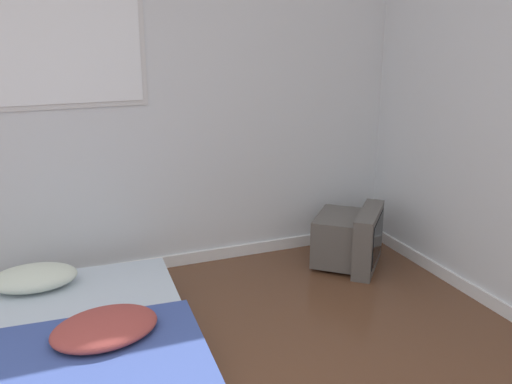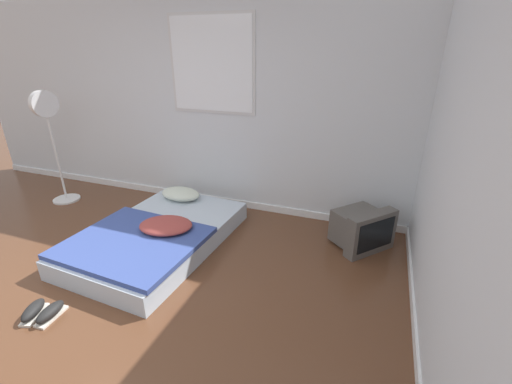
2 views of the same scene
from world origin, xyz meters
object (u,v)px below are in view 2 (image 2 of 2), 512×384
Objects in this scene: sneaker_pair at (42,312)px; standing_fan at (50,130)px; crt_tv at (361,228)px; mattress_bed at (158,234)px.

standing_fan reaches higher than sneaker_pair.
crt_tv is 2.28× the size of sneaker_pair.
mattress_bed is 6.45× the size of sneaker_pair.
standing_fan is (-1.93, 0.56, 0.88)m from mattress_bed.
standing_fan is at bearing 163.93° from mattress_bed.
crt_tv reaches higher than mattress_bed.
crt_tv is at bearing 40.76° from sneaker_pair.
crt_tv reaches higher than sneaker_pair.
mattress_bed is at bearing 79.09° from sneaker_pair.
standing_fan is (-4.01, -0.19, 0.80)m from crt_tv.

